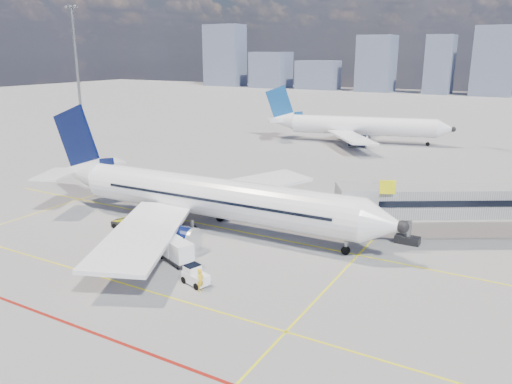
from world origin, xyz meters
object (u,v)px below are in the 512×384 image
(second_aircraft, at_px, (354,126))
(cargo_dolly, at_px, (177,250))
(baggage_tug, at_px, (195,275))
(main_aircraft, at_px, (200,196))
(ramp_worker, at_px, (200,280))
(belt_loader, at_px, (131,224))

(second_aircraft, distance_m, cargo_dolly, 62.00)
(second_aircraft, distance_m, baggage_tug, 64.98)
(main_aircraft, height_order, ramp_worker, main_aircraft)
(main_aircraft, xyz_separation_m, cargo_dolly, (3.27, -8.00, -2.17))
(belt_loader, bearing_deg, cargo_dolly, -28.76)
(second_aircraft, xyz_separation_m, cargo_dolly, (5.88, -61.68, -2.17))
(main_aircraft, relative_size, ramp_worker, 22.69)
(ramp_worker, bearing_deg, belt_loader, 57.86)
(cargo_dolly, height_order, belt_loader, belt_loader)
(cargo_dolly, distance_m, belt_loader, 9.88)
(main_aircraft, relative_size, cargo_dolly, 10.30)
(main_aircraft, bearing_deg, baggage_tug, -58.02)
(second_aircraft, bearing_deg, cargo_dolly, -98.13)
(cargo_dolly, height_order, ramp_worker, cargo_dolly)
(main_aircraft, xyz_separation_m, baggage_tug, (6.98, -10.54, -2.52))
(ramp_worker, bearing_deg, cargo_dolly, 51.72)
(second_aircraft, relative_size, ramp_worker, 20.28)
(second_aircraft, height_order, cargo_dolly, second_aircraft)
(second_aircraft, height_order, belt_loader, second_aircraft)
(cargo_dolly, bearing_deg, second_aircraft, 117.24)
(main_aircraft, bearing_deg, ramp_worker, -56.08)
(cargo_dolly, distance_m, ramp_worker, 5.75)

